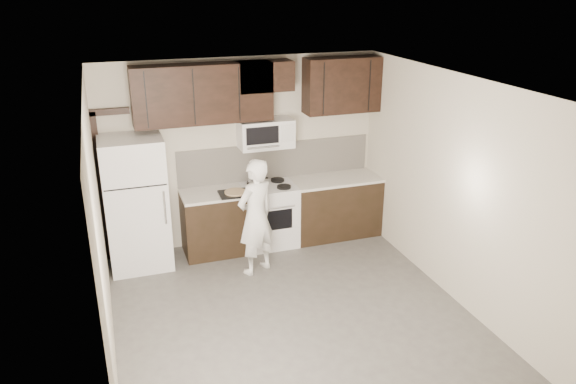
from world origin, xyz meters
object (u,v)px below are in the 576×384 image
person (256,217)px  refrigerator (136,203)px  microwave (266,134)px  stove (269,215)px

person → refrigerator: bearing=-52.8°
microwave → refrigerator: (-1.85, -0.17, -0.75)m
stove → person: (-0.41, -0.74, 0.33)m
stove → person: 0.90m
refrigerator → stove: bearing=1.5°
stove → microwave: microwave is taller
stove → person: person is taller
microwave → refrigerator: bearing=-174.9°
stove → person: size_ratio=0.60×
microwave → refrigerator: size_ratio=0.42×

